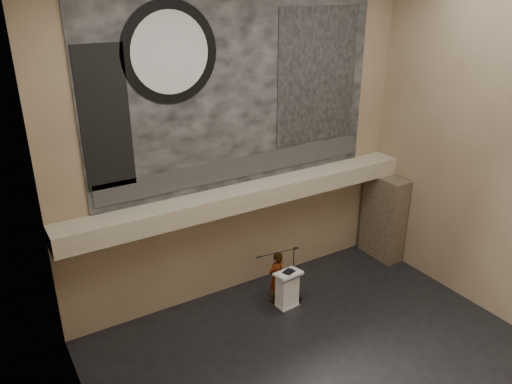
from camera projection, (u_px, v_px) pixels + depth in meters
floor at (328, 366)px, 11.47m from camera, size 10.00×10.00×0.00m
wall_back at (240, 145)px, 12.97m from camera, size 10.00×0.02×8.50m
wall_left at (81, 266)px, 7.43m from camera, size 0.02×8.00×8.50m
wall_right at (498, 155)px, 12.21m from camera, size 0.02×8.00×8.50m
soffit at (248, 196)px, 13.16m from camera, size 10.00×0.80×0.50m
sprinkler_left at (194, 220)px, 12.47m from camera, size 0.04×0.04×0.06m
sprinkler_right at (307, 192)px, 14.14m from camera, size 0.04×0.04×0.06m
banner at (240, 89)px, 12.38m from camera, size 8.00×0.05×5.00m
banner_text_strip at (242, 167)px, 13.15m from camera, size 7.76×0.02×0.55m
banner_clock_rim at (170, 53)px, 11.10m from camera, size 2.30×0.02×2.30m
banner_clock_face at (170, 53)px, 11.09m from camera, size 1.84×0.02×1.84m
banner_building_print at (318, 77)px, 13.46m from camera, size 2.60×0.02×3.60m
banner_brick_print at (105, 119)px, 10.85m from camera, size 1.10×0.02×3.20m
stone_pier at (383, 217)px, 15.65m from camera, size 0.60×1.40×2.70m
lectern at (287, 290)px, 13.35m from camera, size 0.72×0.54×1.13m
binder at (289, 272)px, 13.12m from camera, size 0.36×0.32×0.04m
papers at (284, 274)px, 13.03m from camera, size 0.29×0.35×0.00m
speaker_person at (276, 277)px, 13.55m from camera, size 0.62×0.48×1.51m
mic_stand at (291, 292)px, 13.77m from camera, size 1.35×0.52×1.67m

